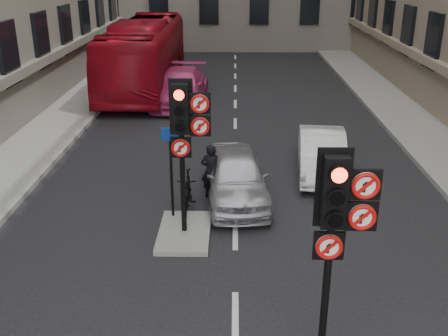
{
  "coord_description": "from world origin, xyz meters",
  "views": [
    {
      "loc": [
        -0.05,
        -5.88,
        6.05
      ],
      "look_at": [
        -0.22,
        2.75,
        2.6
      ],
      "focal_mm": 42.0,
      "sensor_mm": 36.0,
      "label": 1
    }
  ],
  "objects_px": {
    "car_pink": "(180,87)",
    "motorcyclist": "(211,171)",
    "info_sign": "(171,160)",
    "bus_red": "(145,54)",
    "signal_far": "(185,125)",
    "car_white": "(322,153)",
    "car_silver": "(236,176)",
    "motorcycle": "(188,191)",
    "signal_near": "(338,215)"
  },
  "relations": [
    {
      "from": "signal_far",
      "to": "motorcyclist",
      "type": "height_order",
      "value": "signal_far"
    },
    {
      "from": "signal_near",
      "to": "signal_far",
      "type": "relative_size",
      "value": 1.0
    },
    {
      "from": "signal_near",
      "to": "motorcyclist",
      "type": "xyz_separation_m",
      "value": [
        -2.14,
        6.12,
        -1.82
      ]
    },
    {
      "from": "car_pink",
      "to": "motorcycle",
      "type": "height_order",
      "value": "car_pink"
    },
    {
      "from": "car_white",
      "to": "bus_red",
      "type": "bearing_deg",
      "value": 127.33
    },
    {
      "from": "car_silver",
      "to": "motorcycle",
      "type": "bearing_deg",
      "value": -158.23
    },
    {
      "from": "car_pink",
      "to": "info_sign",
      "type": "distance_m",
      "value": 11.35
    },
    {
      "from": "signal_far",
      "to": "car_white",
      "type": "xyz_separation_m",
      "value": [
        3.71,
        3.93,
        -2.07
      ]
    },
    {
      "from": "motorcycle",
      "to": "motorcyclist",
      "type": "height_order",
      "value": "motorcyclist"
    },
    {
      "from": "bus_red",
      "to": "motorcycle",
      "type": "distance_m",
      "value": 14.35
    },
    {
      "from": "car_silver",
      "to": "motorcyclist",
      "type": "distance_m",
      "value": 0.69
    },
    {
      "from": "bus_red",
      "to": "info_sign",
      "type": "height_order",
      "value": "bus_red"
    },
    {
      "from": "car_pink",
      "to": "info_sign",
      "type": "height_order",
      "value": "info_sign"
    },
    {
      "from": "info_sign",
      "to": "motorcyclist",
      "type": "bearing_deg",
      "value": 61.84
    },
    {
      "from": "car_silver",
      "to": "motorcycle",
      "type": "relative_size",
      "value": 2.38
    },
    {
      "from": "signal_far",
      "to": "info_sign",
      "type": "xyz_separation_m",
      "value": [
        -0.44,
        0.74,
        -1.1
      ]
    },
    {
      "from": "car_pink",
      "to": "motorcyclist",
      "type": "xyz_separation_m",
      "value": [
        1.8,
        -9.9,
        0.01
      ]
    },
    {
      "from": "motorcyclist",
      "to": "bus_red",
      "type": "bearing_deg",
      "value": -65.41
    },
    {
      "from": "bus_red",
      "to": "info_sign",
      "type": "distance_m",
      "value": 14.86
    },
    {
      "from": "bus_red",
      "to": "signal_far",
      "type": "bearing_deg",
      "value": -77.86
    },
    {
      "from": "signal_far",
      "to": "bus_red",
      "type": "bearing_deg",
      "value": 102.47
    },
    {
      "from": "signal_far",
      "to": "bus_red",
      "type": "relative_size",
      "value": 0.3
    },
    {
      "from": "car_pink",
      "to": "motorcyclist",
      "type": "distance_m",
      "value": 10.06
    },
    {
      "from": "car_white",
      "to": "car_pink",
      "type": "relative_size",
      "value": 0.74
    },
    {
      "from": "car_white",
      "to": "info_sign",
      "type": "distance_m",
      "value": 5.32
    },
    {
      "from": "car_white",
      "to": "info_sign",
      "type": "relative_size",
      "value": 1.68
    },
    {
      "from": "signal_near",
      "to": "motorcyclist",
      "type": "height_order",
      "value": "signal_near"
    },
    {
      "from": "bus_red",
      "to": "motorcycle",
      "type": "bearing_deg",
      "value": -77.1
    },
    {
      "from": "signal_near",
      "to": "motorcycle",
      "type": "xyz_separation_m",
      "value": [
        -2.71,
        5.39,
        -2.08
      ]
    },
    {
      "from": "info_sign",
      "to": "bus_red",
      "type": "bearing_deg",
      "value": 106.07
    },
    {
      "from": "signal_near",
      "to": "car_white",
      "type": "relative_size",
      "value": 0.93
    },
    {
      "from": "signal_far",
      "to": "car_white",
      "type": "relative_size",
      "value": 0.93
    },
    {
      "from": "car_silver",
      "to": "car_pink",
      "type": "height_order",
      "value": "car_pink"
    },
    {
      "from": "car_white",
      "to": "car_pink",
      "type": "distance_m",
      "value": 9.54
    },
    {
      "from": "signal_far",
      "to": "car_white",
      "type": "bearing_deg",
      "value": 46.63
    },
    {
      "from": "car_white",
      "to": "motorcyclist",
      "type": "distance_m",
      "value": 3.72
    },
    {
      "from": "bus_red",
      "to": "motorcyclist",
      "type": "relative_size",
      "value": 7.83
    },
    {
      "from": "info_sign",
      "to": "signal_far",
      "type": "bearing_deg",
      "value": -54.79
    },
    {
      "from": "info_sign",
      "to": "motorcycle",
      "type": "bearing_deg",
      "value": 68.12
    },
    {
      "from": "car_white",
      "to": "signal_far",
      "type": "bearing_deg",
      "value": -127.99
    },
    {
      "from": "motorcycle",
      "to": "car_white",
      "type": "bearing_deg",
      "value": 32.32
    },
    {
      "from": "car_silver",
      "to": "info_sign",
      "type": "distance_m",
      "value": 2.22
    },
    {
      "from": "signal_near",
      "to": "signal_far",
      "type": "xyz_separation_m",
      "value": [
        -2.6,
        4.0,
        0.12
      ]
    },
    {
      "from": "bus_red",
      "to": "info_sign",
      "type": "relative_size",
      "value": 5.2
    },
    {
      "from": "signal_far",
      "to": "car_pink",
      "type": "distance_m",
      "value": 12.25
    },
    {
      "from": "signal_far",
      "to": "info_sign",
      "type": "relative_size",
      "value": 1.56
    },
    {
      "from": "motorcyclist",
      "to": "info_sign",
      "type": "bearing_deg",
      "value": 65.57
    },
    {
      "from": "car_white",
      "to": "car_pink",
      "type": "xyz_separation_m",
      "value": [
        -5.05,
        8.1,
        0.12
      ]
    },
    {
      "from": "motorcyclist",
      "to": "signal_far",
      "type": "bearing_deg",
      "value": 86.23
    },
    {
      "from": "signal_near",
      "to": "bus_red",
      "type": "height_order",
      "value": "signal_near"
    }
  ]
}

